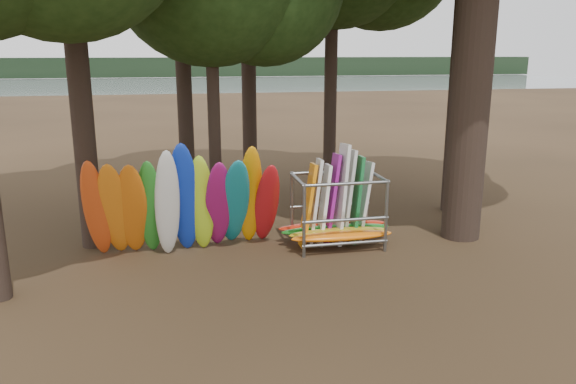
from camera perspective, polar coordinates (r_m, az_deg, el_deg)
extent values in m
plane|color=#47331E|center=(14.80, 2.07, -6.61)|extent=(120.00, 120.00, 0.00)
plane|color=gray|center=(73.70, -9.27, 9.84)|extent=(160.00, 160.00, 0.00)
cube|color=black|center=(123.52, -10.45, 12.37)|extent=(160.00, 4.00, 4.00)
cylinder|color=black|center=(18.86, -10.78, 16.29)|extent=(0.50, 0.50, 12.06)
cylinder|color=black|center=(21.41, -4.08, 15.92)|extent=(0.55, 0.55, 11.85)
cylinder|color=black|center=(20.99, 4.43, 15.12)|extent=(0.47, 0.47, 11.24)
cylinder|color=black|center=(16.74, -7.65, 11.48)|extent=(0.37, 0.37, 9.01)
cylinder|color=black|center=(19.19, 17.37, 17.60)|extent=(0.55, 0.55, 13.21)
ellipsoid|color=#D84817|center=(14.78, -18.89, -1.74)|extent=(0.67, 1.67, 2.91)
ellipsoid|color=orange|center=(14.74, -17.21, -1.81)|extent=(0.78, 1.78, 2.82)
ellipsoid|color=orange|center=(14.72, -15.51, -1.81)|extent=(0.82, 1.71, 2.77)
ellipsoid|color=#288227|center=(14.79, -13.82, -1.59)|extent=(0.65, 1.38, 2.77)
ellipsoid|color=beige|center=(14.57, -12.16, -1.22)|extent=(0.76, 1.15, 3.00)
ellipsoid|color=#102DA9|center=(14.76, -10.49, -0.66)|extent=(0.85, 1.26, 3.15)
ellipsoid|color=#A3CC20|center=(14.87, -8.80, -1.18)|extent=(0.78, 1.13, 2.80)
ellipsoid|color=#951462|center=(14.82, -7.09, -1.37)|extent=(0.69, 1.76, 2.76)
ellipsoid|color=teal|center=(14.87, -5.44, -1.15)|extent=(0.80, 2.12, 2.84)
ellipsoid|color=orange|center=(15.00, -3.85, -0.44)|extent=(0.70, 1.67, 3.08)
ellipsoid|color=red|center=(15.10, -2.19, -1.26)|extent=(0.67, 1.80, 2.62)
ellipsoid|color=orange|center=(15.16, 5.53, -4.47)|extent=(2.83, 0.55, 0.24)
ellipsoid|color=gold|center=(15.44, 5.20, -4.12)|extent=(2.81, 0.55, 0.24)
ellipsoid|color=#186C19|center=(15.71, 4.88, -3.79)|extent=(3.12, 0.55, 0.24)
ellipsoid|color=red|center=(16.02, 4.53, -3.42)|extent=(3.15, 0.55, 0.24)
cube|color=orange|center=(15.24, 2.03, -1.43)|extent=(0.48, 0.75, 2.33)
cube|color=silver|center=(15.46, 2.71, -1.06)|extent=(0.45, 0.75, 2.41)
cube|color=white|center=(15.44, 3.65, -1.37)|extent=(0.40, 0.74, 2.27)
cube|color=#8E1785|center=(15.57, 4.39, -0.74)|extent=(0.46, 0.77, 2.53)
cube|color=silver|center=(15.46, 5.38, -0.32)|extent=(0.42, 0.82, 2.82)
cube|color=silver|center=(15.75, 5.97, -0.43)|extent=(0.47, 0.80, 2.63)
cube|color=#176730|center=(15.67, 6.99, -0.84)|extent=(0.39, 0.75, 2.47)
cube|color=silver|center=(15.93, 7.58, -0.95)|extent=(0.52, 0.79, 2.27)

